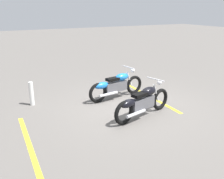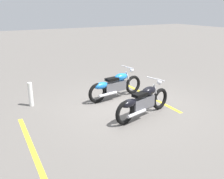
% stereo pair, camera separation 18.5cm
% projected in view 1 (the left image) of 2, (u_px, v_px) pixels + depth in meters
% --- Properties ---
extents(ground_plane, '(60.00, 60.00, 0.00)m').
position_uv_depth(ground_plane, '(130.00, 106.00, 8.26)').
color(ground_plane, '#66605B').
extents(motorcycle_bright_foreground, '(2.22, 0.67, 1.04)m').
position_uv_depth(motorcycle_bright_foreground, '(116.00, 85.00, 8.81)').
color(motorcycle_bright_foreground, black).
rests_on(motorcycle_bright_foreground, ground).
extents(motorcycle_dark_foreground, '(2.19, 0.81, 1.04)m').
position_uv_depth(motorcycle_dark_foreground, '(142.00, 102.00, 7.29)').
color(motorcycle_dark_foreground, black).
rests_on(motorcycle_dark_foreground, ground).
extents(bollard_post, '(0.14, 0.14, 0.77)m').
position_uv_depth(bollard_post, '(31.00, 94.00, 8.22)').
color(bollard_post, white).
rests_on(bollard_post, ground).
extents(parking_stripe_near, '(0.27, 3.20, 0.01)m').
position_uv_depth(parking_stripe_near, '(151.00, 97.00, 9.02)').
color(parking_stripe_near, yellow).
rests_on(parking_stripe_near, ground).
extents(parking_stripe_mid, '(0.27, 3.20, 0.01)m').
position_uv_depth(parking_stripe_mid, '(29.00, 144.00, 5.96)').
color(parking_stripe_mid, yellow).
rests_on(parking_stripe_mid, ground).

